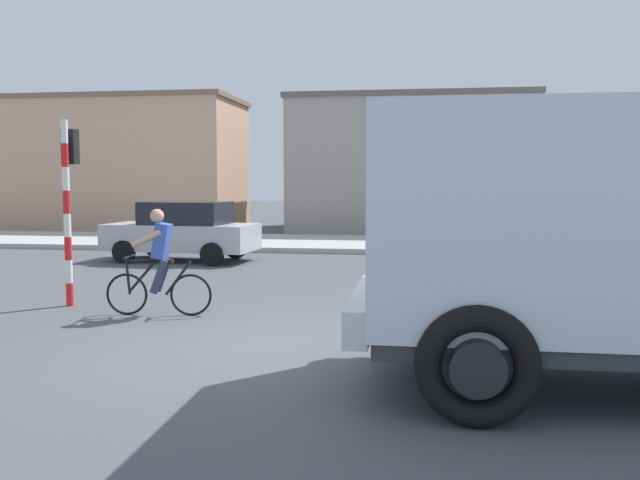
{
  "coord_description": "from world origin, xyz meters",
  "views": [
    {
      "loc": [
        1.95,
        -8.2,
        2.18
      ],
      "look_at": [
        0.35,
        2.5,
        1.2
      ],
      "focal_mm": 37.3,
      "sensor_mm": 36.0,
      "label": 1
    }
  ],
  "objects_px": {
    "truck_foreground": "(628,231)",
    "car_red_near": "(183,231)",
    "traffic_light_pole": "(68,186)",
    "cyclist": "(159,262)"
  },
  "relations": [
    {
      "from": "truck_foreground",
      "to": "cyclist",
      "type": "bearing_deg",
      "value": 154.52
    },
    {
      "from": "cyclist",
      "to": "traffic_light_pole",
      "type": "xyz_separation_m",
      "value": [
        -1.87,
        0.64,
        1.2
      ]
    },
    {
      "from": "cyclist",
      "to": "car_red_near",
      "type": "relative_size",
      "value": 0.42
    },
    {
      "from": "truck_foreground",
      "to": "car_red_near",
      "type": "distance_m",
      "value": 13.08
    },
    {
      "from": "truck_foreground",
      "to": "car_red_near",
      "type": "xyz_separation_m",
      "value": [
        -8.4,
        10.0,
        -0.85
      ]
    },
    {
      "from": "truck_foreground",
      "to": "car_red_near",
      "type": "relative_size",
      "value": 1.31
    },
    {
      "from": "cyclist",
      "to": "traffic_light_pole",
      "type": "height_order",
      "value": "traffic_light_pole"
    },
    {
      "from": "cyclist",
      "to": "car_red_near",
      "type": "distance_m",
      "value": 7.36
    },
    {
      "from": "traffic_light_pole",
      "to": "car_red_near",
      "type": "relative_size",
      "value": 0.77
    },
    {
      "from": "traffic_light_pole",
      "to": "car_red_near",
      "type": "xyz_separation_m",
      "value": [
        -0.31,
        6.39,
        -1.25
      ]
    }
  ]
}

